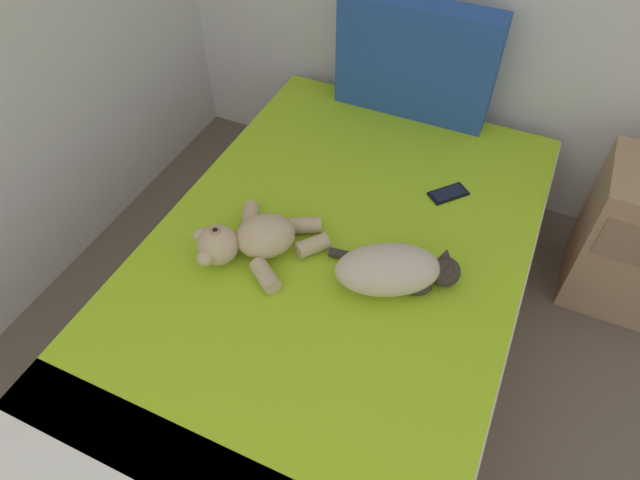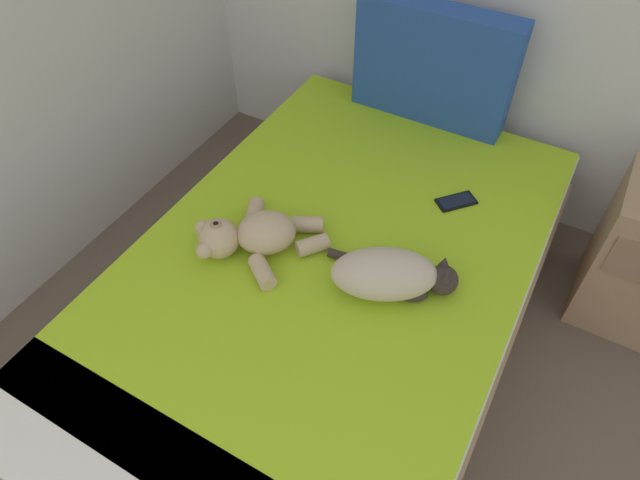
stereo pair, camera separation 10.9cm
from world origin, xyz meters
The scene contains 6 objects.
bed centered at (1.21, 3.15, 0.23)m, with size 1.32×2.10×0.47m.
patterned_cushion centered at (1.18, 4.11, 0.72)m, with size 0.67×0.13×0.49m.
cat centered at (1.44, 3.13, 0.54)m, with size 0.44×0.33×0.15m.
teddy_bear centered at (0.96, 3.07, 0.53)m, with size 0.43×0.39×0.15m.
cell_phone centered at (1.49, 3.63, 0.48)m, with size 0.15×0.16×0.01m.
nightstand centered at (2.22, 3.87, 0.31)m, with size 0.41×0.42×0.62m.
Camera 1 is at (1.69, 2.01, 1.91)m, focal length 31.08 mm.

